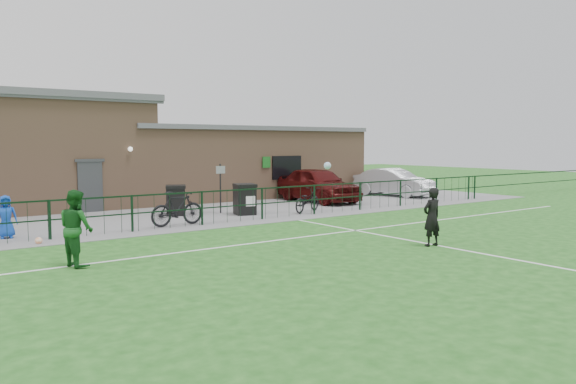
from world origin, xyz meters
TOP-DOWN VIEW (x-y plane):
  - ground at (0.00, 0.00)m, footprint 90.00×90.00m
  - paving_strip at (0.00, 13.50)m, footprint 34.00×13.00m
  - pitch_line_touch at (0.00, 7.80)m, footprint 28.00×0.10m
  - pitch_line_mid at (0.00, 4.00)m, footprint 28.00×0.10m
  - pitch_line_perp at (2.00, 0.00)m, footprint 0.10×16.00m
  - perimeter_fence at (0.00, 8.00)m, footprint 28.00×0.10m
  - wheelie_bin_left at (-1.10, 10.99)m, footprint 1.00×1.05m
  - wheelie_bin_right at (1.20, 9.56)m, footprint 0.96×1.03m
  - sign_post at (0.64, 10.50)m, footprint 0.06×0.06m
  - car_maroon at (6.64, 11.61)m, footprint 2.10×4.96m
  - car_silver at (11.90, 11.59)m, footprint 2.20×4.64m
  - bicycle_d at (-2.28, 8.32)m, footprint 2.02×0.71m
  - bicycle_e at (3.68, 8.70)m, footprint 1.97×1.32m
  - spectator_child at (-7.50, 9.01)m, footprint 0.68×0.49m
  - goalkeeper_kick at (1.77, 0.80)m, footprint 1.70×3.29m
  - outfield_player at (-6.87, 3.94)m, footprint 0.84×0.99m
  - ball_ground at (-6.94, 7.45)m, footprint 0.20×0.20m
  - clubhouse at (-0.88, 16.50)m, footprint 24.25×5.40m

SIDE VIEW (x-z plane):
  - ground at x=0.00m, z-range 0.00..0.00m
  - pitch_line_touch at x=0.00m, z-range 0.00..0.01m
  - pitch_line_mid at x=0.00m, z-range 0.00..0.01m
  - pitch_line_perp at x=2.00m, z-range 0.00..0.01m
  - paving_strip at x=0.00m, z-range 0.00..0.02m
  - ball_ground at x=-6.94m, z-range 0.00..0.20m
  - bicycle_e at x=3.68m, z-range 0.02..1.00m
  - wheelie_bin_left at x=-1.10m, z-range 0.02..1.11m
  - wheelie_bin_right at x=1.20m, z-range 0.02..1.15m
  - perimeter_fence at x=0.00m, z-range 0.00..1.20m
  - bicycle_d at x=-2.28m, z-range 0.02..1.21m
  - spectator_child at x=-7.50m, z-range 0.02..1.31m
  - car_silver at x=11.90m, z-range 0.02..1.49m
  - goalkeeper_kick at x=1.77m, z-range -0.29..1.99m
  - car_maroon at x=6.64m, z-range 0.02..1.69m
  - outfield_player at x=-6.87m, z-range 0.00..1.79m
  - sign_post at x=0.64m, z-range 0.02..2.02m
  - clubhouse at x=-0.88m, z-range -0.26..4.70m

